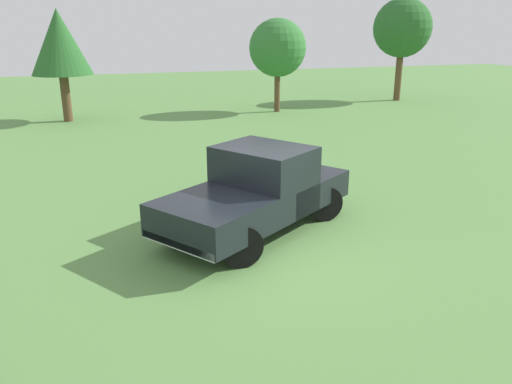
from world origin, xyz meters
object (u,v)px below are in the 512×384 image
(pickup_truck, at_px, (259,188))
(tree_side, at_px, (402,28))
(tree_back_right, at_px, (60,43))
(tree_far_center, at_px, (278,48))

(pickup_truck, distance_m, tree_side, 21.87)
(tree_back_right, bearing_deg, tree_side, 4.44)
(pickup_truck, xyz_separation_m, tree_side, (13.90, 16.60, 3.10))
(tree_far_center, bearing_deg, pickup_truck, -111.17)
(tree_side, bearing_deg, pickup_truck, -129.93)
(pickup_truck, bearing_deg, tree_side, -164.40)
(tree_back_right, height_order, tree_side, tree_side)
(pickup_truck, height_order, tree_far_center, tree_far_center)
(pickup_truck, relative_size, tree_far_center, 1.07)
(tree_far_center, relative_size, tree_side, 0.80)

